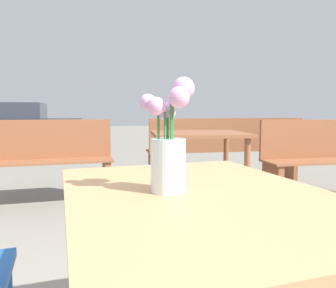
{
  "coord_description": "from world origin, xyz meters",
  "views": [
    {
      "loc": [
        -0.32,
        -0.83,
        0.94
      ],
      "look_at": [
        -0.08,
        0.03,
        0.85
      ],
      "focal_mm": 35.0,
      "sensor_mm": 36.0,
      "label": 1
    }
  ],
  "objects_px": {
    "bench_far": "(26,159)",
    "table_back": "(198,146)",
    "table_front": "(198,228)",
    "bench_near": "(330,158)",
    "flower_vase": "(169,149)",
    "bench_middle": "(226,147)"
  },
  "relations": [
    {
      "from": "bench_far",
      "to": "table_back",
      "type": "bearing_deg",
      "value": -25.38
    },
    {
      "from": "table_front",
      "to": "bench_far",
      "type": "relative_size",
      "value": 0.59
    },
    {
      "from": "table_back",
      "to": "bench_near",
      "type": "bearing_deg",
      "value": 0.51
    },
    {
      "from": "flower_vase",
      "to": "bench_far",
      "type": "xyz_separation_m",
      "value": [
        -0.73,
        2.62,
        -0.37
      ]
    },
    {
      "from": "bench_near",
      "to": "flower_vase",
      "type": "bearing_deg",
      "value": -139.97
    },
    {
      "from": "bench_near",
      "to": "bench_middle",
      "type": "distance_m",
      "value": 1.23
    },
    {
      "from": "flower_vase",
      "to": "bench_far",
      "type": "distance_m",
      "value": 2.75
    },
    {
      "from": "bench_middle",
      "to": "flower_vase",
      "type": "bearing_deg",
      "value": -118.53
    },
    {
      "from": "bench_middle",
      "to": "bench_far",
      "type": "relative_size",
      "value": 1.2
    },
    {
      "from": "bench_middle",
      "to": "bench_far",
      "type": "height_order",
      "value": "same"
    },
    {
      "from": "table_front",
      "to": "bench_middle",
      "type": "relative_size",
      "value": 0.49
    },
    {
      "from": "bench_far",
      "to": "flower_vase",
      "type": "bearing_deg",
      "value": -74.44
    },
    {
      "from": "flower_vase",
      "to": "table_back",
      "type": "relative_size",
      "value": 0.34
    },
    {
      "from": "bench_far",
      "to": "table_back",
      "type": "relative_size",
      "value": 1.83
    },
    {
      "from": "flower_vase",
      "to": "table_back",
      "type": "distance_m",
      "value": 2.07
    },
    {
      "from": "bench_middle",
      "to": "table_back",
      "type": "bearing_deg",
      "value": -126.86
    },
    {
      "from": "flower_vase",
      "to": "bench_near",
      "type": "height_order",
      "value": "flower_vase"
    },
    {
      "from": "flower_vase",
      "to": "bench_near",
      "type": "bearing_deg",
      "value": 40.03
    },
    {
      "from": "bench_near",
      "to": "bench_middle",
      "type": "height_order",
      "value": "same"
    },
    {
      "from": "bench_middle",
      "to": "table_back",
      "type": "xyz_separation_m",
      "value": [
        -0.78,
        -1.03,
        0.15
      ]
    },
    {
      "from": "flower_vase",
      "to": "bench_near",
      "type": "xyz_separation_m",
      "value": [
        2.27,
        1.9,
        -0.38
      ]
    },
    {
      "from": "bench_middle",
      "to": "table_back",
      "type": "height_order",
      "value": "bench_middle"
    }
  ]
}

